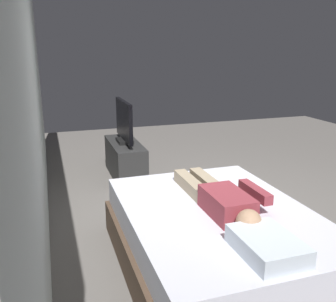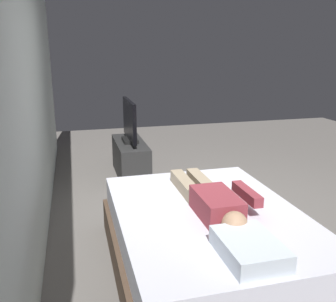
# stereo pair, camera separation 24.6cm
# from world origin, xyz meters

# --- Properties ---
(ground_plane) EXTENTS (10.00, 10.00, 0.00)m
(ground_plane) POSITION_xyz_m (0.00, 0.00, 0.00)
(ground_plane) COLOR slate
(back_wall) EXTENTS (6.40, 0.10, 2.80)m
(back_wall) POSITION_xyz_m (0.40, 1.81, 1.40)
(back_wall) COLOR silver
(back_wall) RESTS_ON ground
(bed) EXTENTS (2.03, 1.50, 0.54)m
(bed) POSITION_xyz_m (-0.84, 0.45, 0.26)
(bed) COLOR brown
(bed) RESTS_ON ground
(pillow) EXTENTS (0.48, 0.34, 0.12)m
(pillow) POSITION_xyz_m (-1.53, 0.45, 0.60)
(pillow) COLOR white
(pillow) RESTS_ON bed
(person) EXTENTS (1.26, 0.46, 0.18)m
(person) POSITION_xyz_m (-0.81, 0.41, 0.62)
(person) COLOR #993842
(person) RESTS_ON bed
(remote) EXTENTS (0.15, 0.04, 0.02)m
(remote) POSITION_xyz_m (-0.66, 0.01, 0.55)
(remote) COLOR black
(remote) RESTS_ON bed
(tv_stand) EXTENTS (1.10, 0.40, 0.50)m
(tv_stand) POSITION_xyz_m (1.69, 0.68, 0.25)
(tv_stand) COLOR #2D2D2D
(tv_stand) RESTS_ON ground
(tv) EXTENTS (0.88, 0.20, 0.59)m
(tv) POSITION_xyz_m (1.69, 0.68, 0.78)
(tv) COLOR black
(tv) RESTS_ON tv_stand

